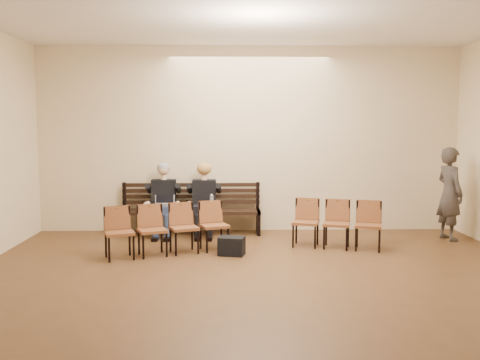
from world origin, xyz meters
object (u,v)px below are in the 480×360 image
object	(u,v)px
seated_woman	(204,202)
chair_row_back	(168,229)
water_bottle	(212,208)
bench	(191,222)
passerby	(450,187)
bag	(232,246)
seated_man	(163,200)
laptop	(164,206)
chair_row_front	(336,224)

from	to	relation	value
seated_woman	chair_row_back	distance (m)	1.54
water_bottle	seated_woman	bearing A→B (deg)	116.32
bench	passerby	size ratio (longest dim) A/B	1.38
bag	water_bottle	bearing A→B (deg)	105.71
bench	water_bottle	size ratio (longest dim) A/B	11.57
seated_woman	passerby	bearing A→B (deg)	-6.30
chair_row_back	seated_man	bearing A→B (deg)	79.00
bench	chair_row_back	distance (m)	1.58
chair_row_back	laptop	bearing A→B (deg)	78.92
bench	seated_woman	size ratio (longest dim) A/B	2.08
bag	chair_row_front	distance (m)	1.81
bench	seated_woman	world-z (taller)	seated_woman
bench	bag	bearing A→B (deg)	-65.48
water_bottle	bag	bearing A→B (deg)	-74.29
seated_man	laptop	world-z (taller)	seated_man
laptop	passerby	bearing A→B (deg)	2.01
bag	chair_row_front	xyz separation A→B (m)	(1.74, 0.44, 0.26)
laptop	bag	xyz separation A→B (m)	(1.20, -1.33, -0.43)
seated_woman	chair_row_front	distance (m)	2.48
chair_row_back	water_bottle	bearing A→B (deg)	39.52
bench	chair_row_front	size ratio (longest dim) A/B	1.80
laptop	chair_row_front	distance (m)	3.08
seated_woman	laptop	size ratio (longest dim) A/B	3.53
laptop	chair_row_front	size ratio (longest dim) A/B	0.25
passerby	seated_man	bearing A→B (deg)	71.29
seated_man	chair_row_front	xyz separation A→B (m)	(2.97, -1.08, -0.25)
laptop	water_bottle	bearing A→B (deg)	-2.24
bench	seated_man	size ratio (longest dim) A/B	1.98
bag	chair_row_front	size ratio (longest dim) A/B	0.27
chair_row_back	passerby	bearing A→B (deg)	-9.52
bench	laptop	bearing A→B (deg)	-146.29
water_bottle	passerby	world-z (taller)	passerby
seated_man	bag	world-z (taller)	seated_man
seated_woman	laptop	bearing A→B (deg)	-165.44
laptop	water_bottle	distance (m)	0.87
seated_man	chair_row_back	world-z (taller)	seated_man
seated_man	chair_row_front	distance (m)	3.17
bag	passerby	world-z (taller)	passerby
passerby	chair_row_front	bearing A→B (deg)	92.38
seated_man	chair_row_front	world-z (taller)	seated_man
chair_row_front	chair_row_back	distance (m)	2.75
seated_man	water_bottle	world-z (taller)	seated_man
seated_woman	passerby	size ratio (longest dim) A/B	0.66
seated_woman	bench	bearing A→B (deg)	154.86
bench	water_bottle	world-z (taller)	water_bottle
bench	water_bottle	distance (m)	0.67
bench	seated_man	xyz separation A→B (m)	(-0.49, -0.12, 0.43)
bag	seated_woman	bearing A→B (deg)	107.93
water_bottle	bag	xyz separation A→B (m)	(0.34, -1.21, -0.42)
water_bottle	chair_row_back	distance (m)	1.32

